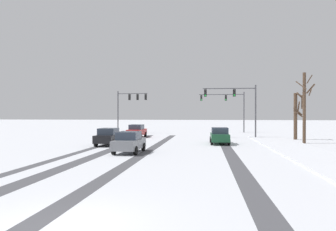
{
  "coord_description": "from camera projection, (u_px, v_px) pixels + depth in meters",
  "views": [
    {
      "loc": [
        3.84,
        -7.75,
        2.94
      ],
      "look_at": [
        0.0,
        23.5,
        2.8
      ],
      "focal_mm": 33.55,
      "sensor_mm": 36.0,
      "label": 1
    }
  ],
  "objects": [
    {
      "name": "wheel_track_center",
      "position": [
        109.0,
        150.0,
        25.32
      ],
      "size": [
        1.01,
        36.92,
        0.01
      ],
      "primitive_type": "cube",
      "color": "#4C4C51",
      "rests_on": "ground"
    },
    {
      "name": "car_dark_green_second",
      "position": [
        220.0,
        136.0,
        30.84
      ],
      "size": [
        1.9,
        4.13,
        1.62
      ],
      "color": "#194C2D",
      "rests_on": "ground"
    },
    {
      "name": "sidewalk_kerb_right",
      "position": [
        313.0,
        155.0,
        21.8
      ],
      "size": [
        4.0,
        36.92,
        0.12
      ],
      "primitive_type": "cube",
      "color": "white",
      "rests_on": "ground"
    },
    {
      "name": "car_red_lead",
      "position": [
        137.0,
        131.0,
        39.59
      ],
      "size": [
        1.95,
        4.16,
        1.62
      ],
      "color": "red",
      "rests_on": "ground"
    },
    {
      "name": "traffic_signal_far_right",
      "position": [
        228.0,
        103.0,
        50.44
      ],
      "size": [
        7.24,
        0.51,
        6.5
      ],
      "color": "#47474C",
      "rests_on": "ground"
    },
    {
      "name": "wheel_track_left_lane",
      "position": [
        148.0,
        151.0,
        24.93
      ],
      "size": [
        0.81,
        36.92,
        0.01
      ],
      "primitive_type": "cube",
      "color": "#4C4C51",
      "rests_on": "ground"
    },
    {
      "name": "car_grey_fourth",
      "position": [
        129.0,
        142.0,
        23.82
      ],
      "size": [
        1.91,
        4.14,
        1.62
      ],
      "color": "slate",
      "rests_on": "ground"
    },
    {
      "name": "traffic_signal_far_left",
      "position": [
        130.0,
        102.0,
        48.37
      ],
      "size": [
        4.72,
        0.45,
        6.5
      ],
      "color": "#47474C",
      "rests_on": "ground"
    },
    {
      "name": "traffic_signal_near_right",
      "position": [
        237.0,
        100.0,
        38.49
      ],
      "size": [
        6.51,
        0.51,
        6.5
      ],
      "color": "#47474C",
      "rests_on": "ground"
    },
    {
      "name": "wheel_track_right_lane",
      "position": [
        86.0,
        150.0,
        25.56
      ],
      "size": [
        0.71,
        36.92,
        0.01
      ],
      "primitive_type": "cube",
      "color": "#4C4C51",
      "rests_on": "ground"
    },
    {
      "name": "wheel_track_oncoming",
      "position": [
        229.0,
        152.0,
        24.15
      ],
      "size": [
        0.91,
        36.92,
        0.01
      ],
      "primitive_type": "cube",
      "color": "#4C4C51",
      "rests_on": "ground"
    },
    {
      "name": "ground_plane",
      "position": [
        58.0,
        227.0,
        8.18
      ],
      "size": [
        300.0,
        300.0,
        0.0
      ],
      "primitive_type": "plane",
      "color": "silver"
    },
    {
      "name": "bare_tree_sidewalk_mid",
      "position": [
        305.0,
        106.0,
        31.49
      ],
      "size": [
        1.74,
        1.71,
        7.11
      ],
      "color": "#4C3828",
      "rests_on": "ground"
    },
    {
      "name": "car_black_third",
      "position": [
        109.0,
        137.0,
        29.48
      ],
      "size": [
        1.85,
        4.11,
        1.62
      ],
      "color": "black",
      "rests_on": "ground"
    },
    {
      "name": "bare_tree_sidewalk_far",
      "position": [
        297.0,
        113.0,
        36.2
      ],
      "size": [
        1.62,
        1.75,
        5.48
      ],
      "color": "#4C3828",
      "rests_on": "ground"
    }
  ]
}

